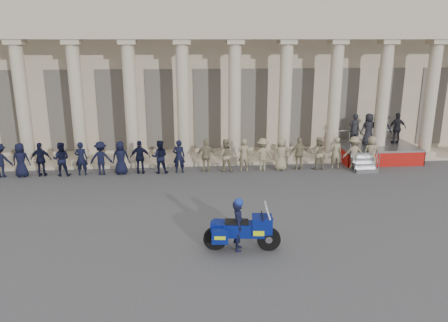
% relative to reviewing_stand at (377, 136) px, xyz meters
% --- Properties ---
extents(ground, '(90.00, 90.00, 0.00)m').
position_rel_reviewing_stand_xyz_m(ground, '(-9.00, -8.03, -1.28)').
color(ground, '#3B3B3E').
rests_on(ground, ground).
extents(building, '(40.00, 12.50, 9.00)m').
position_rel_reviewing_stand_xyz_m(building, '(-9.00, 6.72, 3.24)').
color(building, tan).
rests_on(building, ground).
extents(officer_rank, '(23.54, 0.62, 1.63)m').
position_rel_reviewing_stand_xyz_m(officer_rank, '(-12.40, -1.49, -0.47)').
color(officer_rank, black).
rests_on(officer_rank, ground).
extents(reviewing_stand, '(4.06, 3.94, 2.49)m').
position_rel_reviewing_stand_xyz_m(reviewing_stand, '(0.00, 0.00, 0.00)').
color(reviewing_stand, gray).
rests_on(reviewing_stand, ground).
extents(motorcycle, '(2.38, 1.03, 1.53)m').
position_rel_reviewing_stand_xyz_m(motorcycle, '(-8.53, -9.82, -0.62)').
color(motorcycle, black).
rests_on(motorcycle, ground).
extents(rider, '(0.45, 0.62, 1.69)m').
position_rel_reviewing_stand_xyz_m(rider, '(-8.66, -9.80, -0.44)').
color(rider, black).
rests_on(rider, ground).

